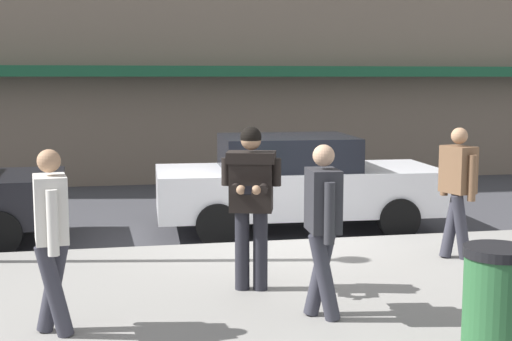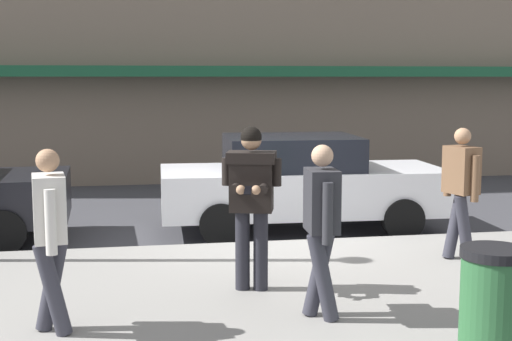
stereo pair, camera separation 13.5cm
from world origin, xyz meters
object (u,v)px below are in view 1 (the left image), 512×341
(man_texting_on_phone, at_px, (251,190))
(pedestrian_dark_coat, at_px, (458,184))
(pedestrian_with_bag, at_px, (322,220))
(trash_bin, at_px, (495,306))
(parked_sedan_mid, at_px, (295,182))
(pedestrian_in_light_coat, at_px, (51,230))

(man_texting_on_phone, bearing_deg, pedestrian_dark_coat, 16.62)
(man_texting_on_phone, distance_m, pedestrian_with_bag, 1.14)
(trash_bin, bearing_deg, pedestrian_with_bag, 127.19)
(pedestrian_with_bag, height_order, trash_bin, pedestrian_with_bag)
(pedestrian_with_bag, relative_size, pedestrian_dark_coat, 1.00)
(parked_sedan_mid, relative_size, man_texting_on_phone, 2.53)
(parked_sedan_mid, distance_m, pedestrian_in_light_coat, 5.64)
(pedestrian_in_light_coat, height_order, trash_bin, pedestrian_in_light_coat)
(pedestrian_dark_coat, bearing_deg, trash_bin, -111.58)
(man_texting_on_phone, bearing_deg, pedestrian_in_light_coat, -153.70)
(man_texting_on_phone, xyz_separation_m, pedestrian_with_bag, (0.51, -1.01, -0.14))
(pedestrian_dark_coat, xyz_separation_m, trash_bin, (-1.29, -3.25, -0.47))
(pedestrian_in_light_coat, bearing_deg, parked_sedan_mid, 53.02)
(pedestrian_in_light_coat, relative_size, trash_bin, 1.74)
(parked_sedan_mid, relative_size, pedestrian_dark_coat, 2.68)
(pedestrian_with_bag, relative_size, trash_bin, 1.74)
(parked_sedan_mid, bearing_deg, pedestrian_dark_coat, -61.09)
(man_texting_on_phone, height_order, pedestrian_in_light_coat, man_texting_on_phone)
(pedestrian_with_bag, bearing_deg, trash_bin, -52.81)
(man_texting_on_phone, relative_size, trash_bin, 1.84)
(man_texting_on_phone, bearing_deg, parked_sedan_mid, 68.53)
(pedestrian_with_bag, distance_m, pedestrian_dark_coat, 2.99)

